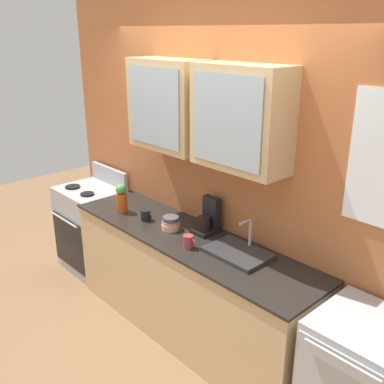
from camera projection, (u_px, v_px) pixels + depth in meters
ground_plane at (187, 330)px, 3.86m from camera, size 10.00×10.00×0.00m
back_wall_unit at (216, 159)px, 3.54m from camera, size 4.03×0.41×2.76m
counter at (187, 285)px, 3.70m from camera, size 2.42×0.62×0.91m
stove_range at (92, 228)px, 4.74m from camera, size 0.66×0.60×1.09m
sink_faucet at (238, 252)px, 3.24m from camera, size 0.47×0.32×0.25m
bowl_stack at (171, 223)px, 3.65m from camera, size 0.15×0.15×0.11m
vase at (121, 198)px, 3.98m from camera, size 0.10×0.10×0.26m
cup_near_sink at (189, 242)px, 3.33m from camera, size 0.12×0.08×0.10m
cup_near_bowls at (146, 215)px, 3.82m from camera, size 0.12×0.09×0.09m
coffee_maker at (208, 219)px, 3.59m from camera, size 0.17×0.20×0.29m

